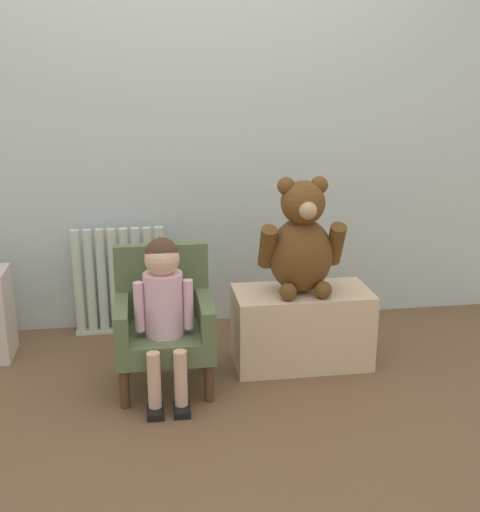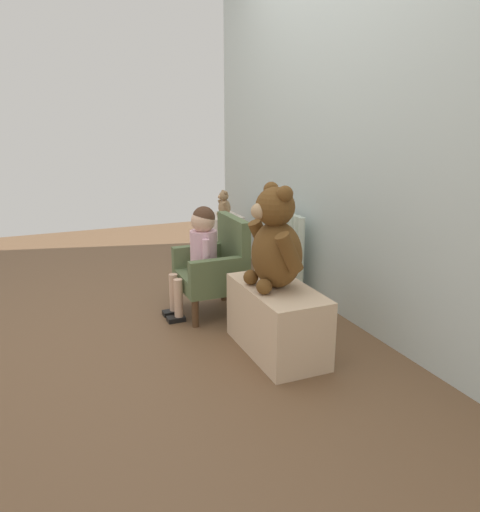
{
  "view_description": "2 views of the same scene",
  "coord_description": "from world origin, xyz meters",
  "px_view_note": "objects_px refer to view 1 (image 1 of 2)",
  "views": [
    {
      "loc": [
        -0.26,
        -2.17,
        1.41
      ],
      "look_at": [
        0.15,
        0.57,
        0.58
      ],
      "focal_mm": 45.0,
      "sensor_mm": 36.0,
      "label": 1
    },
    {
      "loc": [
        2.69,
        -0.52,
        1.26
      ],
      "look_at": [
        0.2,
        0.52,
        0.49
      ],
      "focal_mm": 35.0,
      "sensor_mm": 36.0,
      "label": 2
    }
  ],
  "objects_px": {
    "child_figure": "(163,296)",
    "low_bench": "(301,327)",
    "large_teddy_bear": "(301,243)",
    "radiator": "(120,282)",
    "child_armchair": "(164,320)"
  },
  "relations": [
    {
      "from": "radiator",
      "to": "low_bench",
      "type": "bearing_deg",
      "value": -30.38
    },
    {
      "from": "radiator",
      "to": "low_bench",
      "type": "height_order",
      "value": "radiator"
    },
    {
      "from": "child_armchair",
      "to": "child_figure",
      "type": "relative_size",
      "value": 0.88
    },
    {
      "from": "child_armchair",
      "to": "low_bench",
      "type": "relative_size",
      "value": 0.96
    },
    {
      "from": "child_figure",
      "to": "large_teddy_bear",
      "type": "height_order",
      "value": "large_teddy_bear"
    },
    {
      "from": "child_figure",
      "to": "low_bench",
      "type": "height_order",
      "value": "child_figure"
    },
    {
      "from": "child_armchair",
      "to": "low_bench",
      "type": "height_order",
      "value": "child_armchair"
    },
    {
      "from": "child_figure",
      "to": "large_teddy_bear",
      "type": "relative_size",
      "value": 1.29
    },
    {
      "from": "low_bench",
      "to": "large_teddy_bear",
      "type": "xyz_separation_m",
      "value": [
        -0.01,
        -0.01,
        0.43
      ]
    },
    {
      "from": "large_teddy_bear",
      "to": "low_bench",
      "type": "bearing_deg",
      "value": 35.36
    },
    {
      "from": "child_figure",
      "to": "low_bench",
      "type": "bearing_deg",
      "value": 17.6
    },
    {
      "from": "low_bench",
      "to": "child_figure",
      "type": "bearing_deg",
      "value": -162.4
    },
    {
      "from": "child_figure",
      "to": "low_bench",
      "type": "xyz_separation_m",
      "value": [
        0.66,
        0.21,
        -0.27
      ]
    },
    {
      "from": "radiator",
      "to": "low_bench",
      "type": "xyz_separation_m",
      "value": [
        0.88,
        -0.51,
        -0.1
      ]
    },
    {
      "from": "radiator",
      "to": "child_figure",
      "type": "distance_m",
      "value": 0.77
    }
  ]
}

